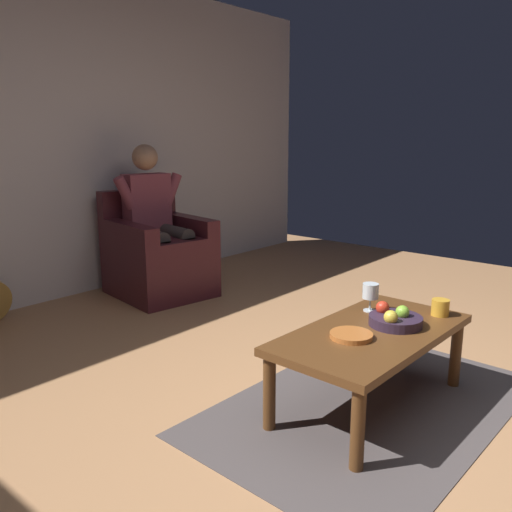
% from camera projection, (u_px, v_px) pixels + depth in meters
% --- Properties ---
extents(ground_plane, '(7.60, 7.60, 0.00)m').
position_uv_depth(ground_plane, '(394.00, 439.00, 2.43)').
color(ground_plane, '#AD7B51').
extents(wall_back, '(6.74, 0.06, 2.68)m').
position_uv_depth(wall_back, '(25.00, 137.00, 4.14)').
color(wall_back, silver).
rests_on(wall_back, ground).
extents(rug, '(1.85, 1.22, 0.01)m').
position_uv_depth(rug, '(368.00, 404.00, 2.74)').
color(rug, '#4A4242').
rests_on(rug, ground).
extents(armchair, '(0.83, 0.90, 0.89)m').
position_uv_depth(armchair, '(158.00, 257.00, 4.60)').
color(armchair, '#40171E').
rests_on(armchair, ground).
extents(person_seated, '(0.65, 0.65, 1.28)m').
position_uv_depth(person_seated, '(155.00, 214.00, 4.53)').
color(person_seated, brown).
rests_on(person_seated, ground).
extents(coffee_table, '(1.13, 0.60, 0.41)m').
position_uv_depth(coffee_table, '(372.00, 340.00, 2.66)').
color(coffee_table, '#553217').
rests_on(coffee_table, ground).
extents(wine_glass_near, '(0.09, 0.09, 0.16)m').
position_uv_depth(wine_glass_near, '(371.00, 293.00, 2.91)').
color(wine_glass_near, silver).
rests_on(wine_glass_near, coffee_table).
extents(fruit_bowl, '(0.27, 0.27, 0.11)m').
position_uv_depth(fruit_bowl, '(395.00, 319.00, 2.70)').
color(fruit_bowl, '#2E2031').
rests_on(fruit_bowl, coffee_table).
extents(decorative_dish, '(0.21, 0.21, 0.02)m').
position_uv_depth(decorative_dish, '(351.00, 335.00, 2.55)').
color(decorative_dish, '#B3622A').
rests_on(decorative_dish, coffee_table).
extents(candle_jar, '(0.09, 0.09, 0.09)m').
position_uv_depth(candle_jar, '(440.00, 307.00, 2.86)').
color(candle_jar, gold).
rests_on(candle_jar, coffee_table).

